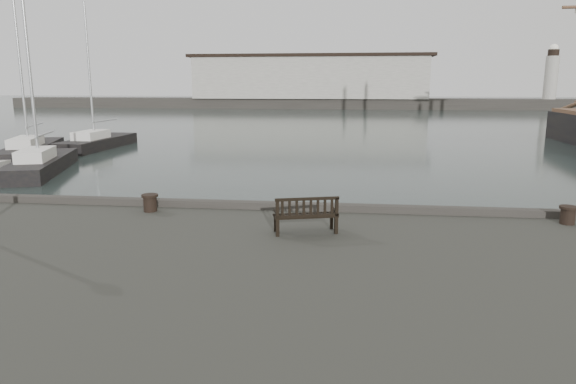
{
  "coord_description": "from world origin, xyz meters",
  "views": [
    {
      "loc": [
        0.49,
        -13.08,
        4.77
      ],
      "look_at": [
        -1.05,
        -0.5,
        2.1
      ],
      "focal_mm": 32.0,
      "sensor_mm": 36.0,
      "label": 1
    }
  ],
  "objects_px": {
    "bollard_left": "(150,203)",
    "bollard_right": "(568,215)",
    "yacht_d": "(98,145)",
    "yacht_c": "(42,168)",
    "bench": "(306,221)",
    "yacht_b": "(31,153)"
  },
  "relations": [
    {
      "from": "bollard_left",
      "to": "bollard_right",
      "type": "distance_m",
      "value": 10.16
    },
    {
      "from": "bollard_left",
      "to": "yacht_d",
      "type": "xyz_separation_m",
      "value": [
        -14.0,
        24.52,
        -1.55
      ]
    },
    {
      "from": "yacht_c",
      "to": "bollard_right",
      "type": "bearing_deg",
      "value": -50.13
    },
    {
      "from": "bench",
      "to": "yacht_b",
      "type": "relative_size",
      "value": 0.11
    },
    {
      "from": "yacht_b",
      "to": "yacht_d",
      "type": "relative_size",
      "value": 1.2
    },
    {
      "from": "bench",
      "to": "yacht_c",
      "type": "bearing_deg",
      "value": 120.13
    },
    {
      "from": "yacht_b",
      "to": "bollard_left",
      "type": "bearing_deg",
      "value": -69.62
    },
    {
      "from": "bench",
      "to": "bollard_left",
      "type": "bearing_deg",
      "value": 144.44
    },
    {
      "from": "bollard_right",
      "to": "bench",
      "type": "bearing_deg",
      "value": -166.22
    },
    {
      "from": "bollard_left",
      "to": "yacht_c",
      "type": "xyz_separation_m",
      "value": [
        -11.85,
        13.84,
        -1.54
      ]
    },
    {
      "from": "bollard_right",
      "to": "yacht_d",
      "type": "bearing_deg",
      "value": 134.6
    },
    {
      "from": "yacht_b",
      "to": "yacht_d",
      "type": "bearing_deg",
      "value": 45.97
    },
    {
      "from": "bollard_right",
      "to": "yacht_b",
      "type": "height_order",
      "value": "yacht_b"
    },
    {
      "from": "bollard_right",
      "to": "yacht_c",
      "type": "relative_size",
      "value": 0.04
    },
    {
      "from": "bollard_left",
      "to": "yacht_c",
      "type": "bearing_deg",
      "value": 130.56
    },
    {
      "from": "yacht_b",
      "to": "bollard_right",
      "type": "bearing_deg",
      "value": -55.84
    },
    {
      "from": "bollard_left",
      "to": "bollard_right",
      "type": "bearing_deg",
      "value": 0.09
    },
    {
      "from": "yacht_c",
      "to": "yacht_d",
      "type": "xyz_separation_m",
      "value": [
        -2.15,
        10.68,
        -0.01
      ]
    },
    {
      "from": "bollard_right",
      "to": "yacht_c",
      "type": "xyz_separation_m",
      "value": [
        -22.01,
        13.83,
        -1.53
      ]
    },
    {
      "from": "bollard_right",
      "to": "bollard_left",
      "type": "bearing_deg",
      "value": -179.91
    },
    {
      "from": "bollard_left",
      "to": "bollard_right",
      "type": "relative_size",
      "value": 1.05
    },
    {
      "from": "yacht_b",
      "to": "yacht_c",
      "type": "height_order",
      "value": "yacht_b"
    }
  ]
}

